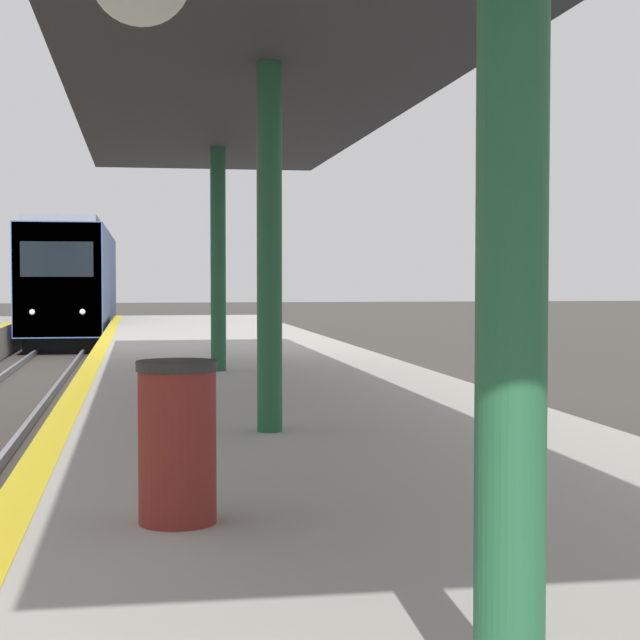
% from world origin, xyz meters
% --- Properties ---
extents(train, '(2.69, 18.84, 4.34)m').
position_xyz_m(train, '(0.00, 40.95, 2.21)').
color(train, black).
rests_on(train, ground).
extents(station_canopy, '(3.99, 20.05, 3.69)m').
position_xyz_m(station_canopy, '(3.67, 8.57, 4.45)').
color(station_canopy, '#1E5133').
rests_on(station_canopy, platform_right).
extents(trash_bin, '(0.49, 0.49, 0.97)m').
position_xyz_m(trash_bin, '(2.67, 4.90, 1.42)').
color(trash_bin, maroon).
rests_on(trash_bin, platform_right).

